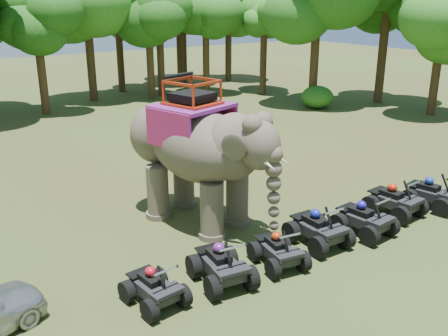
{
  "coord_description": "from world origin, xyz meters",
  "views": [
    {
      "loc": [
        -8.59,
        -11.07,
        7.03
      ],
      "look_at": [
        0.0,
        1.2,
        1.9
      ],
      "focal_mm": 40.0,
      "sensor_mm": 36.0,
      "label": 1
    }
  ],
  "objects_px": {
    "atv_6": "(433,189)",
    "elephant": "(196,152)",
    "atv_1": "(222,260)",
    "atv_4": "(365,215)",
    "atv_0": "(154,283)",
    "atv_2": "(279,246)",
    "atv_3": "(319,224)",
    "atv_5": "(396,196)"
  },
  "relations": [
    {
      "from": "atv_1",
      "to": "atv_6",
      "type": "relative_size",
      "value": 1.0
    },
    {
      "from": "atv_3",
      "to": "atv_5",
      "type": "bearing_deg",
      "value": 3.4
    },
    {
      "from": "atv_2",
      "to": "atv_3",
      "type": "relative_size",
      "value": 0.87
    },
    {
      "from": "atv_1",
      "to": "atv_5",
      "type": "bearing_deg",
      "value": 9.37
    },
    {
      "from": "atv_6",
      "to": "atv_1",
      "type": "bearing_deg",
      "value": 169.18
    },
    {
      "from": "atv_0",
      "to": "atv_4",
      "type": "xyz_separation_m",
      "value": [
        7.12,
        -0.37,
        0.08
      ]
    },
    {
      "from": "elephant",
      "to": "atv_3",
      "type": "bearing_deg",
      "value": -75.72
    },
    {
      "from": "atv_0",
      "to": "atv_6",
      "type": "xyz_separation_m",
      "value": [
        10.76,
        -0.32,
        0.08
      ]
    },
    {
      "from": "atv_1",
      "to": "atv_4",
      "type": "height_order",
      "value": "atv_1"
    },
    {
      "from": "atv_6",
      "to": "atv_2",
      "type": "bearing_deg",
      "value": 170.29
    },
    {
      "from": "atv_2",
      "to": "atv_4",
      "type": "bearing_deg",
      "value": 8.99
    },
    {
      "from": "atv_3",
      "to": "atv_6",
      "type": "xyz_separation_m",
      "value": [
        5.34,
        -0.25,
        -0.01
      ]
    },
    {
      "from": "atv_2",
      "to": "atv_0",
      "type": "bearing_deg",
      "value": -175.27
    },
    {
      "from": "atv_0",
      "to": "elephant",
      "type": "bearing_deg",
      "value": 39.98
    },
    {
      "from": "atv_0",
      "to": "atv_3",
      "type": "bearing_deg",
      "value": -6.46
    },
    {
      "from": "elephant",
      "to": "atv_2",
      "type": "xyz_separation_m",
      "value": [
        0.25,
        -3.8,
        -1.79
      ]
    },
    {
      "from": "atv_1",
      "to": "atv_4",
      "type": "bearing_deg",
      "value": 5.76
    },
    {
      "from": "atv_2",
      "to": "atv_3",
      "type": "bearing_deg",
      "value": 18.04
    },
    {
      "from": "atv_0",
      "to": "atv_5",
      "type": "height_order",
      "value": "atv_5"
    },
    {
      "from": "atv_0",
      "to": "atv_1",
      "type": "distance_m",
      "value": 1.87
    },
    {
      "from": "atv_0",
      "to": "atv_6",
      "type": "distance_m",
      "value": 10.76
    },
    {
      "from": "elephant",
      "to": "atv_6",
      "type": "height_order",
      "value": "elephant"
    },
    {
      "from": "atv_4",
      "to": "atv_6",
      "type": "bearing_deg",
      "value": -3.61
    },
    {
      "from": "elephant",
      "to": "atv_2",
      "type": "bearing_deg",
      "value": -101.75
    },
    {
      "from": "elephant",
      "to": "atv_6",
      "type": "relative_size",
      "value": 3.16
    },
    {
      "from": "elephant",
      "to": "atv_2",
      "type": "distance_m",
      "value": 4.21
    },
    {
      "from": "atv_4",
      "to": "atv_5",
      "type": "bearing_deg",
      "value": 6.11
    },
    {
      "from": "atv_0",
      "to": "atv_1",
      "type": "bearing_deg",
      "value": -10.45
    },
    {
      "from": "atv_2",
      "to": "atv_4",
      "type": "distance_m",
      "value": 3.48
    },
    {
      "from": "atv_1",
      "to": "atv_3",
      "type": "bearing_deg",
      "value": 9.55
    },
    {
      "from": "atv_4",
      "to": "atv_5",
      "type": "xyz_separation_m",
      "value": [
        2.0,
        0.37,
        0.01
      ]
    },
    {
      "from": "atv_0",
      "to": "atv_5",
      "type": "relative_size",
      "value": 0.87
    },
    {
      "from": "atv_0",
      "to": "atv_4",
      "type": "relative_size",
      "value": 0.88
    },
    {
      "from": "atv_4",
      "to": "atv_5",
      "type": "relative_size",
      "value": 0.98
    },
    {
      "from": "atv_6",
      "to": "elephant",
      "type": "bearing_deg",
      "value": 143.0
    },
    {
      "from": "atv_0",
      "to": "atv_3",
      "type": "relative_size",
      "value": 0.86
    },
    {
      "from": "atv_2",
      "to": "atv_4",
      "type": "xyz_separation_m",
      "value": [
        3.48,
        -0.05,
        0.07
      ]
    },
    {
      "from": "atv_1",
      "to": "atv_5",
      "type": "xyz_separation_m",
      "value": [
        7.26,
        0.15,
        0.01
      ]
    },
    {
      "from": "atv_6",
      "to": "atv_5",
      "type": "bearing_deg",
      "value": 159.25
    },
    {
      "from": "atv_0",
      "to": "atv_2",
      "type": "height_order",
      "value": "atv_2"
    },
    {
      "from": "elephant",
      "to": "atv_4",
      "type": "bearing_deg",
      "value": -61.45
    },
    {
      "from": "atv_3",
      "to": "elephant",
      "type": "bearing_deg",
      "value": 122.17
    }
  ]
}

